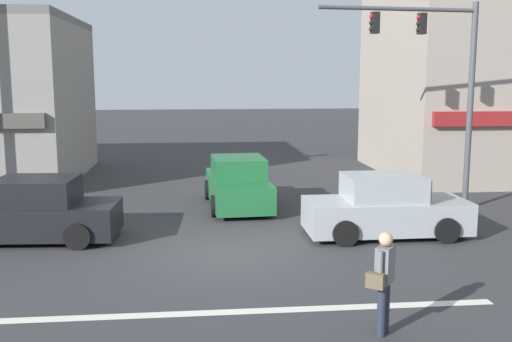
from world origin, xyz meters
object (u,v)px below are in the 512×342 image
traffic_light_mast (442,72)px  sedan_crossing_leftbound (385,209)px  sedan_crossing_rightbound (238,184)px  utility_pole_far_right (430,84)px  sedan_crossing_center (35,213)px  pedestrian_foreground_with_bag (384,277)px

traffic_light_mast → sedan_crossing_leftbound: traffic_light_mast is taller
traffic_light_mast → sedan_crossing_rightbound: size_ratio=1.48×
utility_pole_far_right → sedan_crossing_leftbound: size_ratio=1.76×
traffic_light_mast → sedan_crossing_center: (-11.26, -2.20, -3.46)m
sedan_crossing_leftbound → sedan_crossing_rightbound: size_ratio=0.98×
utility_pole_far_right → sedan_crossing_leftbound: 8.04m
traffic_light_mast → sedan_crossing_rightbound: bearing=168.8°
traffic_light_mast → sedan_crossing_rightbound: traffic_light_mast is taller
traffic_light_mast → sedan_crossing_center: bearing=-168.9°
sedan_crossing_rightbound → pedestrian_foreground_with_bag: bearing=-80.6°
sedan_crossing_center → sedan_crossing_leftbound: bearing=-2.9°
sedan_crossing_leftbound → sedan_crossing_center: bearing=177.1°
traffic_light_mast → pedestrian_foreground_with_bag: 10.03m
sedan_crossing_center → pedestrian_foreground_with_bag: size_ratio=2.52×
traffic_light_mast → sedan_crossing_rightbound: 6.99m
traffic_light_mast → pedestrian_foreground_with_bag: size_ratio=3.71×
sedan_crossing_center → sedan_crossing_rightbound: bearing=32.5°
pedestrian_foreground_with_bag → sedan_crossing_leftbound: bearing=71.8°
sedan_crossing_rightbound → pedestrian_foreground_with_bag: pedestrian_foreground_with_bag is taller
sedan_crossing_leftbound → pedestrian_foreground_with_bag: pedestrian_foreground_with_bag is taller
sedan_crossing_center → traffic_light_mast: bearing=11.1°
utility_pole_far_right → traffic_light_mast: (-1.20, -3.82, 0.41)m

